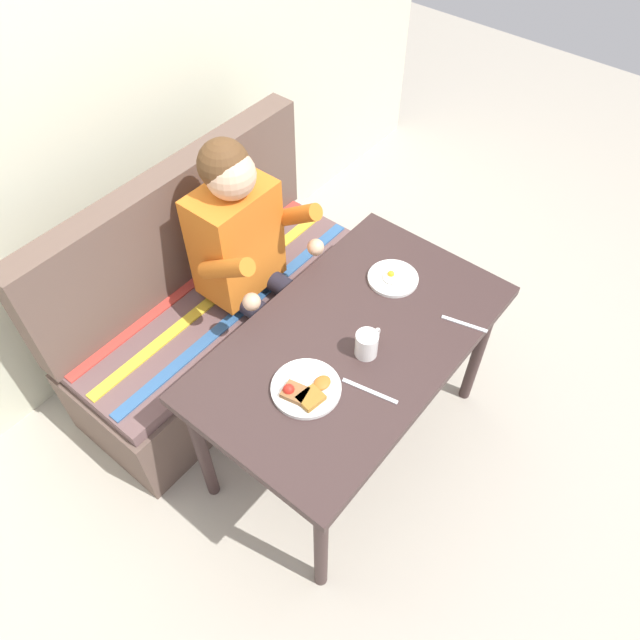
% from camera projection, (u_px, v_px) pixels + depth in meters
% --- Properties ---
extents(ground_plane, '(8.00, 8.00, 0.00)m').
position_uv_depth(ground_plane, '(346.00, 439.00, 2.72)').
color(ground_plane, '#AEA595').
extents(back_wall, '(4.40, 0.10, 2.60)m').
position_uv_depth(back_wall, '(84.00, 73.00, 2.24)').
color(back_wall, beige).
rests_on(back_wall, ground).
extents(table, '(1.20, 0.70, 0.73)m').
position_uv_depth(table, '(352.00, 352.00, 2.22)').
color(table, '#3A2927').
rests_on(table, ground).
extents(couch, '(1.44, 0.56, 1.00)m').
position_uv_depth(couch, '(216.00, 310.00, 2.78)').
color(couch, brown).
rests_on(couch, ground).
extents(person, '(0.45, 0.61, 1.21)m').
position_uv_depth(person, '(249.00, 250.00, 2.44)').
color(person, orange).
rests_on(person, ground).
extents(plate_breakfast, '(0.24, 0.24, 0.05)m').
position_uv_depth(plate_breakfast, '(305.00, 389.00, 2.01)').
color(plate_breakfast, white).
rests_on(plate_breakfast, table).
extents(plate_eggs, '(0.20, 0.20, 0.04)m').
position_uv_depth(plate_eggs, '(393.00, 278.00, 2.34)').
color(plate_eggs, white).
rests_on(plate_eggs, table).
extents(coffee_mug, '(0.12, 0.08, 0.10)m').
position_uv_depth(coffee_mug, '(367.00, 344.00, 2.08)').
color(coffee_mug, white).
rests_on(coffee_mug, table).
extents(fork, '(0.06, 0.17, 0.00)m').
position_uv_depth(fork, '(464.00, 324.00, 2.20)').
color(fork, silver).
rests_on(fork, table).
extents(knife, '(0.05, 0.20, 0.00)m').
position_uv_depth(knife, '(370.00, 391.00, 2.02)').
color(knife, silver).
rests_on(knife, table).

